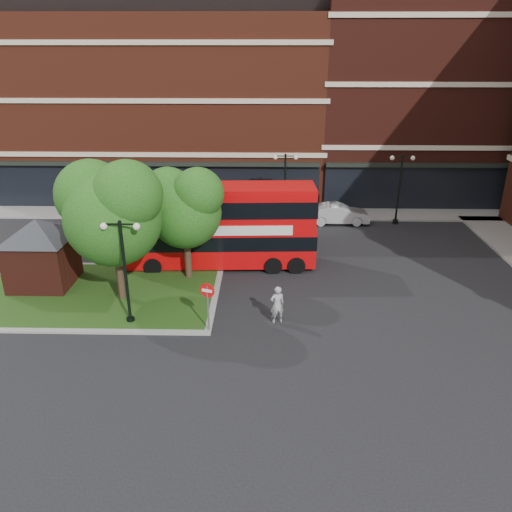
{
  "coord_description": "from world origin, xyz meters",
  "views": [
    {
      "loc": [
        0.73,
        -19.68,
        11.86
      ],
      "look_at": [
        0.22,
        3.59,
        2.0
      ],
      "focal_mm": 35.0,
      "sensor_mm": 36.0,
      "label": 1
    }
  ],
  "objects_px": {
    "bus": "(219,221)",
    "car_white": "(338,214)",
    "car_silver": "(197,214)",
    "woman": "(277,305)"
  },
  "relations": [
    {
      "from": "bus",
      "to": "car_silver",
      "type": "bearing_deg",
      "value": 104.55
    },
    {
      "from": "bus",
      "to": "woman",
      "type": "bearing_deg",
      "value": -66.14
    },
    {
      "from": "bus",
      "to": "car_silver",
      "type": "height_order",
      "value": "bus"
    },
    {
      "from": "car_silver",
      "to": "woman",
      "type": "bearing_deg",
      "value": -157.95
    },
    {
      "from": "woman",
      "to": "car_white",
      "type": "bearing_deg",
      "value": -124.1
    },
    {
      "from": "bus",
      "to": "car_white",
      "type": "distance_m",
      "value": 11.07
    },
    {
      "from": "car_white",
      "to": "bus",
      "type": "bearing_deg",
      "value": 132.77
    },
    {
      "from": "bus",
      "to": "woman",
      "type": "distance_m",
      "value": 7.48
    },
    {
      "from": "bus",
      "to": "woman",
      "type": "relative_size",
      "value": 5.97
    },
    {
      "from": "bus",
      "to": "car_white",
      "type": "relative_size",
      "value": 2.52
    }
  ]
}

